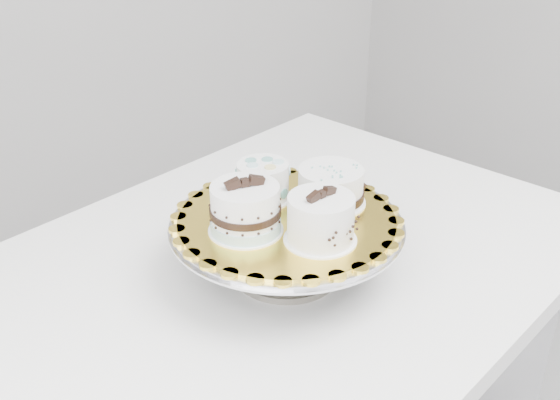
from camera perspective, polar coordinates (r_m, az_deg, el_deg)
table at (r=1.30m, az=-1.51°, el=-8.13°), size 1.44×1.10×0.75m
cake_stand at (r=1.21m, az=0.54°, el=-3.09°), size 0.40×0.40×0.11m
cake_board at (r=1.19m, az=0.55°, el=-1.57°), size 0.41×0.41×0.01m
cake_swirl at (r=1.11m, az=3.33°, el=-1.65°), size 0.12×0.12×0.09m
cake_banded at (r=1.13m, az=-2.84°, el=-0.88°), size 0.14×0.14×0.10m
cake_dots at (r=1.23m, az=-1.40°, el=1.58°), size 0.11×0.11×0.07m
cake_ribbon at (r=1.22m, az=4.17°, el=1.05°), size 0.14×0.13×0.07m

